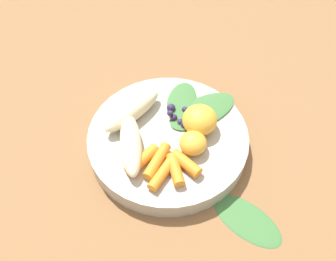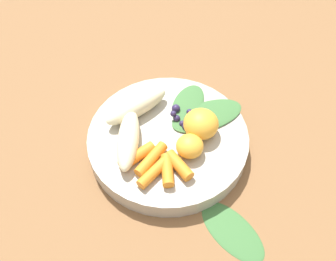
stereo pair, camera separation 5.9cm
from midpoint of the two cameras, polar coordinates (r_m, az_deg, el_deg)
name	(u,v)px [view 1 (the left image)]	position (r m, az deg, el deg)	size (l,w,h in m)	color
ground_plane	(168,146)	(0.63, -2.71, -2.50)	(2.40, 2.40, 0.00)	brown
bowl	(168,140)	(0.61, -2.76, -1.65)	(0.26, 0.26, 0.03)	#B2AD9E
banana_peeled_left	(131,144)	(0.58, -8.63, -2.29)	(0.12, 0.03, 0.03)	beige
banana_peeled_right	(132,111)	(0.62, -8.21, 2.85)	(0.12, 0.03, 0.03)	beige
orange_segment_near	(200,120)	(0.59, 2.01, 1.46)	(0.06, 0.06, 0.04)	#F4A833
orange_segment_far	(193,143)	(0.57, 0.87, -2.12)	(0.04, 0.04, 0.03)	#F4A833
carrot_front	(142,160)	(0.57, -6.93, -4.66)	(0.02, 0.02, 0.06)	orange
carrot_mid_left	(157,161)	(0.56, -4.71, -4.85)	(0.02, 0.02, 0.06)	orange
carrot_mid_right	(160,173)	(0.55, -4.39, -6.66)	(0.02, 0.02, 0.06)	orange
carrot_rear	(175,170)	(0.55, -1.95, -6.20)	(0.02, 0.02, 0.05)	orange
carrot_small	(186,163)	(0.56, -0.31, -5.23)	(0.02, 0.02, 0.05)	orange
blueberry_pile	(177,115)	(0.62, -1.33, 2.22)	(0.05, 0.04, 0.02)	#2D234C
kale_leaf_left	(203,111)	(0.63, 2.63, 2.82)	(0.13, 0.06, 0.01)	#3D7038
kale_leaf_right	(182,101)	(0.64, -0.55, 4.28)	(0.09, 0.05, 0.01)	#3D7038
kale_leaf_stray	(247,220)	(0.56, 8.95, -13.46)	(0.11, 0.06, 0.01)	#3D7038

